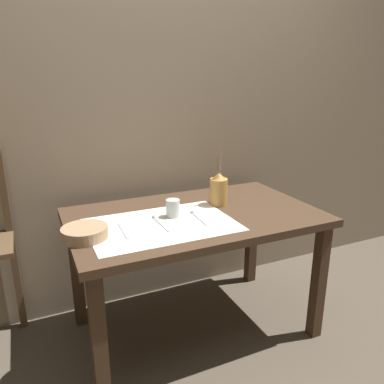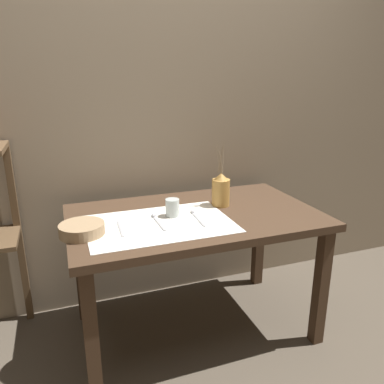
% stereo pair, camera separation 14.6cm
% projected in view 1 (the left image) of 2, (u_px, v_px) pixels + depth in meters
% --- Properties ---
extents(ground_plane, '(12.00, 12.00, 0.00)m').
position_uv_depth(ground_plane, '(194.00, 328.00, 2.16)').
color(ground_plane, brown).
extents(stone_wall_back, '(7.00, 0.06, 2.40)m').
position_uv_depth(stone_wall_back, '(160.00, 109.00, 2.23)').
color(stone_wall_back, gray).
rests_on(stone_wall_back, ground_plane).
extents(wooden_table, '(1.29, 0.77, 0.70)m').
position_uv_depth(wooden_table, '(195.00, 229.00, 1.97)').
color(wooden_table, '#422D1E').
rests_on(wooden_table, ground_plane).
extents(linen_cloth, '(0.70, 0.47, 0.00)m').
position_uv_depth(linen_cloth, '(162.00, 225.00, 1.80)').
color(linen_cloth, white).
rests_on(linen_cloth, wooden_table).
extents(pitcher_with_flowers, '(0.10, 0.10, 0.35)m').
position_uv_depth(pitcher_with_flowers, '(219.00, 190.00, 2.06)').
color(pitcher_with_flowers, '#B7843D').
rests_on(pitcher_with_flowers, wooden_table).
extents(wooden_bowl, '(0.20, 0.20, 0.05)m').
position_uv_depth(wooden_bowl, '(85.00, 233.00, 1.64)').
color(wooden_bowl, '#9E7F5B').
rests_on(wooden_bowl, wooden_table).
extents(glass_tumbler_near, '(0.07, 0.07, 0.09)m').
position_uv_depth(glass_tumbler_near, '(173.00, 208.00, 1.89)').
color(glass_tumbler_near, '#B7C1BC').
rests_on(glass_tumbler_near, wooden_table).
extents(fork_inner, '(0.02, 0.20, 0.00)m').
position_uv_depth(fork_inner, '(123.00, 231.00, 1.72)').
color(fork_inner, '#A8A8AD').
rests_on(fork_inner, wooden_table).
extents(spoon_outer, '(0.02, 0.21, 0.02)m').
position_uv_depth(spoon_outer, '(157.00, 220.00, 1.85)').
color(spoon_outer, '#A8A8AD').
rests_on(spoon_outer, wooden_table).
extents(spoon_inner, '(0.03, 0.21, 0.02)m').
position_uv_depth(spoon_inner, '(195.00, 215.00, 1.91)').
color(spoon_inner, '#A8A8AD').
rests_on(spoon_inner, wooden_table).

